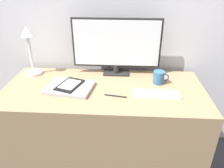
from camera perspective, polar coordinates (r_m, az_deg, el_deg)
The scene contains 9 objects.
wall_back at distance 1.73m, azimuth -1.19°, elevation 19.96°, with size 3.60×0.05×2.40m.
desk at distance 1.71m, azimuth -2.00°, elevation -11.50°, with size 1.39×0.63×0.71m.
monitor at distance 1.64m, azimuth 1.18°, elevation 10.07°, with size 0.66×0.11×0.43m.
keyboard at distance 1.45m, azimuth 11.48°, elevation -2.58°, with size 0.30×0.11×0.01m.
laptop at distance 1.52m, azimuth -10.97°, elevation -0.89°, with size 0.33×0.27×0.03m.
ereader at distance 1.51m, azimuth -10.98°, elevation -0.20°, with size 0.19×0.23×0.01m.
desk_lamp at distance 1.75m, azimuth -20.73°, elevation 8.94°, with size 0.13×0.13×0.37m.
coffee_mug at distance 1.59m, azimuth 12.20°, elevation 1.70°, with size 0.11×0.08×0.09m.
pen at distance 1.41m, azimuth 0.93°, elevation -3.12°, with size 0.15×0.03×0.01m.
Camera 1 is at (0.14, -1.14, 1.43)m, focal length 35.00 mm.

